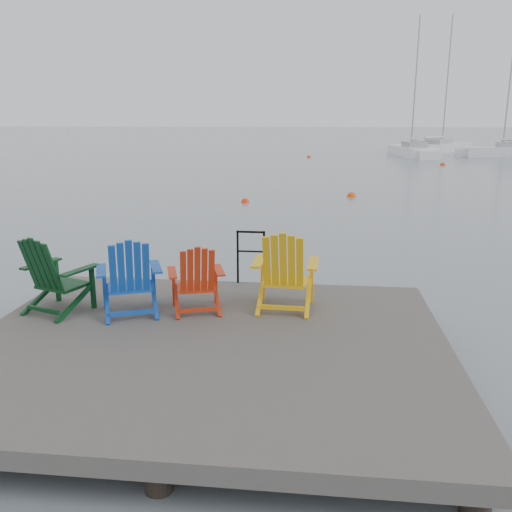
# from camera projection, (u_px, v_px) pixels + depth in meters

# --- Properties ---
(ground) EXTENTS (400.00, 400.00, 0.00)m
(ground) POSITION_uv_depth(u_px,v_px,m) (208.00, 376.00, 6.92)
(ground) COLOR slate
(ground) RESTS_ON ground
(dock) EXTENTS (6.00, 5.00, 1.40)m
(dock) POSITION_uv_depth(u_px,v_px,m) (208.00, 351.00, 6.84)
(dock) COLOR #322E2C
(dock) RESTS_ON ground
(handrail) EXTENTS (0.48, 0.04, 0.90)m
(handrail) POSITION_uv_depth(u_px,v_px,m) (251.00, 252.00, 9.00)
(handrail) COLOR black
(handrail) RESTS_ON dock
(chair_green) EXTENTS (1.07, 1.02, 1.12)m
(chair_green) POSITION_uv_depth(u_px,v_px,m) (54.00, 274.00, 7.64)
(chair_green) COLOR black
(chair_green) RESTS_ON dock
(chair_blue) EXTENTS (1.07, 1.03, 1.11)m
(chair_blue) POSITION_uv_depth(u_px,v_px,m) (130.00, 276.00, 7.54)
(chair_blue) COLOR #1042A8
(chair_blue) RESTS_ON dock
(chair_red) EXTENTS (0.93, 0.89, 0.99)m
(chair_red) POSITION_uv_depth(u_px,v_px,m) (196.00, 278.00, 7.68)
(chair_red) COLOR #B7280D
(chair_red) RESTS_ON dock
(chair_yellow) EXTENTS (0.96, 0.89, 1.17)m
(chair_yellow) POSITION_uv_depth(u_px,v_px,m) (285.00, 270.00, 7.73)
(chair_yellow) COLOR #F0B00D
(chair_yellow) RESTS_ON dock
(sailboat_near) EXTENTS (3.23, 8.73, 11.76)m
(sailboat_near) POSITION_uv_depth(u_px,v_px,m) (412.00, 152.00, 46.82)
(sailboat_near) COLOR white
(sailboat_near) RESTS_ON ground
(sailboat_mid) EXTENTS (7.60, 8.96, 12.83)m
(sailboat_mid) POSITION_uv_depth(u_px,v_px,m) (439.00, 148.00, 52.55)
(sailboat_mid) COLOR silver
(sailboat_mid) RESTS_ON ground
(sailboat_far) EXTENTS (7.34, 2.68, 10.07)m
(sailboat_far) POSITION_uv_depth(u_px,v_px,m) (507.00, 152.00, 46.15)
(sailboat_far) COLOR white
(sailboat_far) RESTS_ON ground
(buoy_a) EXTENTS (0.32, 0.32, 0.32)m
(buoy_a) POSITION_uv_depth(u_px,v_px,m) (245.00, 202.00, 21.17)
(buoy_a) COLOR red
(buoy_a) RESTS_ON ground
(buoy_b) EXTENTS (0.39, 0.39, 0.39)m
(buoy_b) POSITION_uv_depth(u_px,v_px,m) (351.00, 197.00, 22.73)
(buoy_b) COLOR #E84D0D
(buoy_b) RESTS_ON ground
(buoy_c) EXTENTS (0.37, 0.37, 0.37)m
(buoy_c) POSITION_uv_depth(u_px,v_px,m) (443.00, 165.00, 37.79)
(buoy_c) COLOR #CC3C0C
(buoy_c) RESTS_ON ground
(buoy_d) EXTENTS (0.35, 0.35, 0.35)m
(buoy_d) POSITION_uv_depth(u_px,v_px,m) (309.00, 157.00, 45.37)
(buoy_d) COLOR red
(buoy_d) RESTS_ON ground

